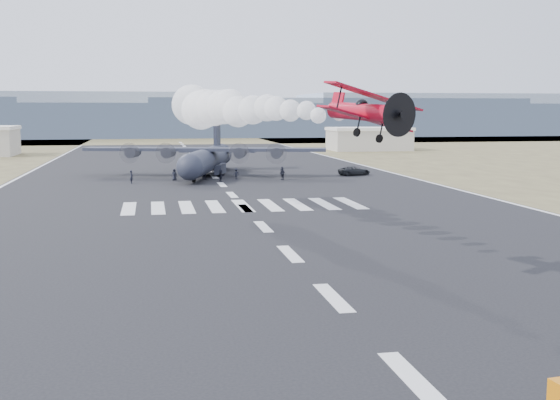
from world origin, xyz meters
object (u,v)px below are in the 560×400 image
object	(u,v)px
crew_a	(282,172)
crew_d	(283,174)
crew_e	(174,175)
crew_h	(203,172)
hangar_right	(369,139)
crew_b	(205,173)
crew_c	(236,174)
crew_g	(132,177)
support_vehicle	(354,171)
aerobatic_biplane	(366,111)
transport_aircraft	(207,158)
crew_f	(221,176)

from	to	relation	value
crew_a	crew_d	bearing A→B (deg)	75.39
crew_e	crew_h	size ratio (longest dim) A/B	0.92
hangar_right	crew_b	size ratio (longest dim) A/B	10.89
crew_c	crew_g	size ratio (longest dim) A/B	0.90
crew_h	crew_g	bearing A→B (deg)	72.26
support_vehicle	hangar_right	bearing A→B (deg)	-31.37
crew_b	crew_g	distance (m)	11.26
crew_a	crew_g	size ratio (longest dim) A/B	0.85
aerobatic_biplane	crew_h	world-z (taller)	aerobatic_biplane
aerobatic_biplane	crew_e	bearing A→B (deg)	85.93
transport_aircraft	crew_a	bearing A→B (deg)	-8.15
aerobatic_biplane	transport_aircraft	bearing A→B (deg)	80.83
transport_aircraft	support_vehicle	xyz separation A→B (m)	(23.00, -3.99, -2.10)
crew_b	crew_e	bearing A→B (deg)	155.81
transport_aircraft	crew_e	xyz separation A→B (m)	(-5.41, -7.46, -1.95)
support_vehicle	crew_d	distance (m)	13.74
hangar_right	crew_c	bearing A→B (deg)	-121.44
crew_a	crew_e	size ratio (longest dim) A/B	0.92
crew_a	crew_f	size ratio (longest dim) A/B	0.89
crew_a	crew_b	size ratio (longest dim) A/B	0.83
crew_d	crew_f	size ratio (longest dim) A/B	0.99
crew_c	crew_g	distance (m)	15.58
transport_aircraft	crew_g	bearing A→B (deg)	-123.06
aerobatic_biplane	crew_c	world-z (taller)	aerobatic_biplane
crew_c	crew_h	world-z (taller)	crew_h
support_vehicle	crew_g	world-z (taller)	crew_g
hangar_right	crew_b	distance (m)	84.97
hangar_right	crew_e	size ratio (longest dim) A/B	11.97
aerobatic_biplane	crew_e	world-z (taller)	aerobatic_biplane
crew_f	crew_g	bearing A→B (deg)	71.63
crew_d	transport_aircraft	bearing A→B (deg)	-172.27
crew_c	crew_e	xyz separation A→B (m)	(-9.14, -0.36, 0.03)
crew_a	crew_c	world-z (taller)	crew_c
crew_g	crew_h	world-z (taller)	crew_h
crew_c	crew_g	world-z (taller)	crew_g
crew_c	crew_d	size ratio (longest dim) A/B	0.95
crew_e	crew_g	distance (m)	6.80
crew_f	crew_h	size ratio (longest dim) A/B	0.95
hangar_right	crew_g	world-z (taller)	hangar_right
crew_e	crew_f	distance (m)	7.15
transport_aircraft	support_vehicle	world-z (taller)	transport_aircraft
crew_a	crew_g	world-z (taller)	crew_g
hangar_right	crew_d	xyz separation A→B (m)	(-36.50, -72.84, -2.14)
support_vehicle	crew_a	distance (m)	11.85
crew_b	crew_c	xyz separation A→B (m)	(4.56, -0.26, -0.11)
crew_h	crew_b	bearing A→B (deg)	130.57
crew_a	crew_h	bearing A→B (deg)	-9.14
hangar_right	support_vehicle	distance (m)	71.58
aerobatic_biplane	crew_g	bearing A→B (deg)	91.80
aerobatic_biplane	crew_a	world-z (taller)	aerobatic_biplane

